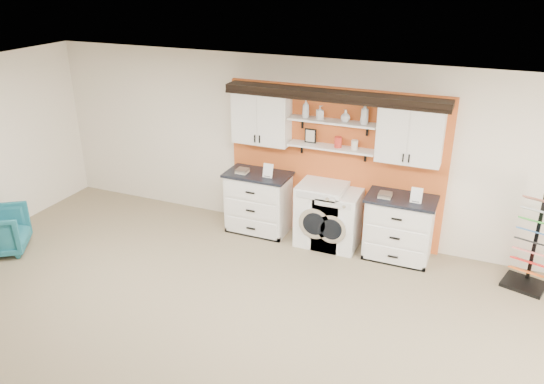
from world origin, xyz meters
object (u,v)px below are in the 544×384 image
at_px(base_cabinet_left, 259,202).
at_px(sample_rack, 531,255).
at_px(armchair, 0,231).
at_px(washer, 321,214).
at_px(dryer, 338,219).
at_px(base_cabinet_right, 399,228).

relative_size(base_cabinet_left, sample_rack, 0.71).
height_order(sample_rack, armchair, sample_rack).
height_order(washer, armchair, washer).
distance_m(washer, sample_rack, 2.96).
bearing_deg(armchair, sample_rack, -108.58).
height_order(base_cabinet_left, dryer, base_cabinet_left).
height_order(washer, sample_rack, sample_rack).
bearing_deg(sample_rack, armchair, -148.06).
bearing_deg(base_cabinet_right, washer, -179.84).
xyz_separation_m(base_cabinet_left, base_cabinet_right, (2.26, 0.00, -0.02)).
relative_size(base_cabinet_left, dryer, 1.14).
bearing_deg(base_cabinet_right, base_cabinet_left, -180.00).
relative_size(base_cabinet_left, washer, 1.05).
distance_m(dryer, sample_rack, 2.69).
bearing_deg(washer, base_cabinet_left, 179.82).
xyz_separation_m(dryer, armchair, (-4.65, -2.16, -0.11)).
bearing_deg(armchair, base_cabinet_left, -91.20).
relative_size(sample_rack, armchair, 1.95).
distance_m(sample_rack, armchair, 7.63).
bearing_deg(dryer, washer, 180.00).
height_order(base_cabinet_left, base_cabinet_right, base_cabinet_left).
xyz_separation_m(base_cabinet_left, dryer, (1.33, -0.00, -0.05)).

